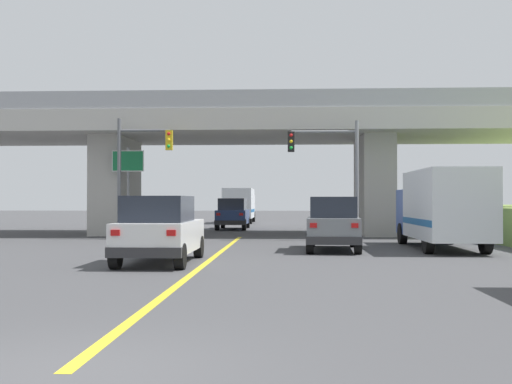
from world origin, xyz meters
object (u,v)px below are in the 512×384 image
object	(u,v)px
sedan_oncoming	(233,214)
highway_sign	(128,171)
suv_lead	(160,229)
box_truck	(442,208)
traffic_signal_farside	(136,162)
traffic_signal_nearside	(333,162)
suv_crossing	(333,224)
semi_truck_distant	(240,205)

from	to	relation	value
sedan_oncoming	highway_sign	world-z (taller)	highway_sign
suv_lead	sedan_oncoming	distance (m)	22.69
box_truck	traffic_signal_farside	bearing A→B (deg)	156.84
sedan_oncoming	box_truck	bearing A→B (deg)	-60.33
box_truck	traffic_signal_nearside	distance (m)	6.93
traffic_signal_farside	sedan_oncoming	bearing A→B (deg)	71.27
suv_crossing	semi_truck_distant	xyz separation A→B (m)	(-5.72, 28.98, 0.52)
traffic_signal_nearside	highway_sign	size ratio (longest dim) A/B	1.22
suv_lead	suv_crossing	size ratio (longest dim) A/B	0.99
highway_sign	sedan_oncoming	bearing A→B (deg)	62.70
sedan_oncoming	semi_truck_distant	world-z (taller)	semi_truck_distant
sedan_oncoming	suv_lead	bearing A→B (deg)	-90.62
suv_crossing	traffic_signal_nearside	world-z (taller)	traffic_signal_nearside
suv_crossing	traffic_signal_farside	world-z (taller)	traffic_signal_farside
traffic_signal_nearside	highway_sign	bearing A→B (deg)	167.55
suv_lead	box_truck	bearing A→B (deg)	31.24
highway_sign	semi_truck_distant	size ratio (longest dim) A/B	0.65
suv_lead	semi_truck_distant	size ratio (longest dim) A/B	0.66
suv_crossing	traffic_signal_nearside	xyz separation A→B (m)	(0.45, 6.12, 2.67)
box_truck	highway_sign	world-z (taller)	highway_sign
sedan_oncoming	traffic_signal_farside	world-z (taller)	traffic_signal_farside
sedan_oncoming	highway_sign	xyz separation A→B (m)	(-4.67, -9.04, 2.41)
semi_truck_distant	sedan_oncoming	bearing A→B (deg)	-87.86
box_truck	traffic_signal_nearside	size ratio (longest dim) A/B	1.31
sedan_oncoming	traffic_signal_nearside	size ratio (longest dim) A/B	0.84
sedan_oncoming	highway_sign	bearing A→B (deg)	-117.30
suv_lead	traffic_signal_nearside	size ratio (longest dim) A/B	0.84
highway_sign	suv_crossing	bearing A→B (deg)	-40.22
box_truck	highway_sign	size ratio (longest dim) A/B	1.61
box_truck	semi_truck_distant	world-z (taller)	box_truck
suv_lead	suv_crossing	distance (m)	7.61
box_truck	sedan_oncoming	distance (m)	19.28
suv_crossing	sedan_oncoming	xyz separation A→B (m)	(-5.29, 17.47, 0.00)
traffic_signal_farside	highway_sign	world-z (taller)	traffic_signal_farside
suv_lead	highway_sign	distance (m)	14.54
traffic_signal_farside	semi_truck_distant	xyz separation A→B (m)	(3.32, 22.57, -2.21)
suv_crossing	highway_sign	world-z (taller)	highway_sign
traffic_signal_nearside	traffic_signal_farside	size ratio (longest dim) A/B	0.96
suv_lead	suv_crossing	xyz separation A→B (m)	(5.54, 5.22, -0.00)
suv_crossing	semi_truck_distant	bearing A→B (deg)	104.33
box_truck	sedan_oncoming	size ratio (longest dim) A/B	1.57
traffic_signal_nearside	traffic_signal_farside	distance (m)	9.50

